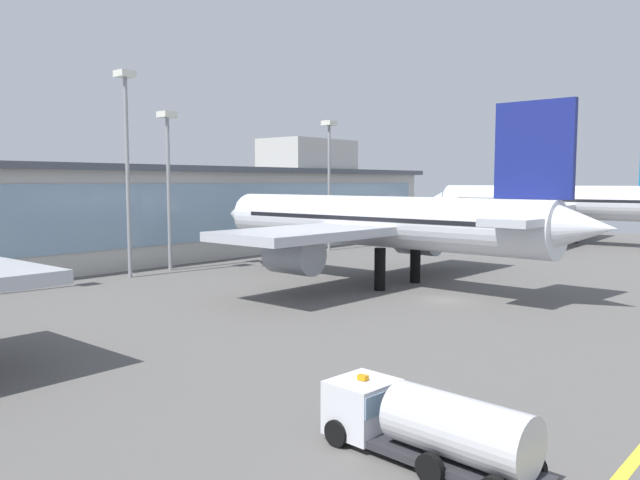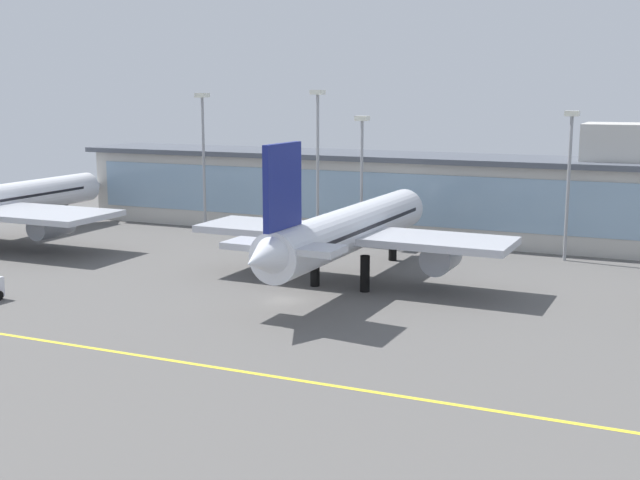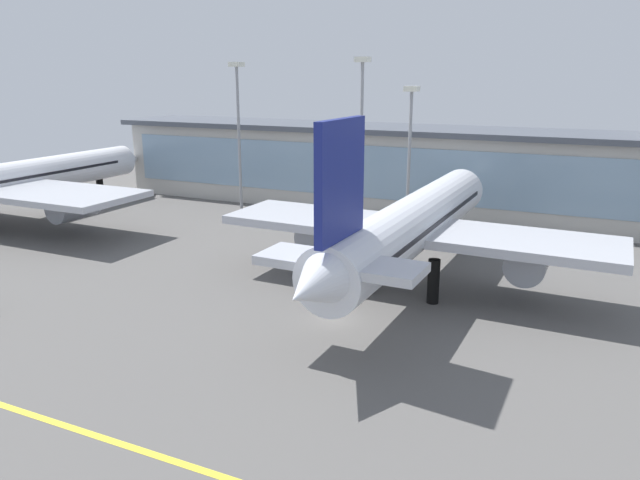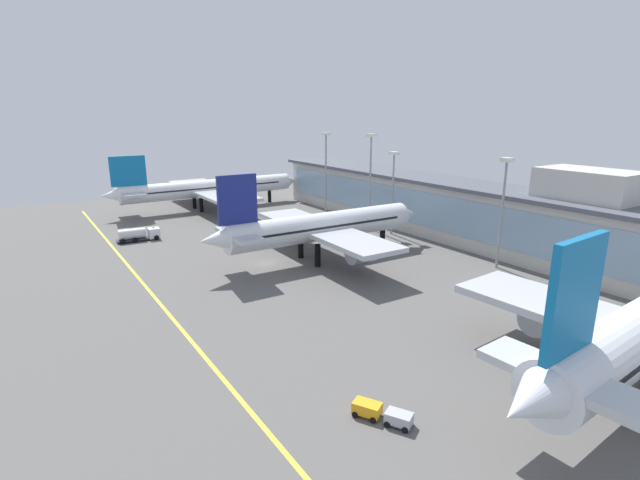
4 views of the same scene
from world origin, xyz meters
name	(u,v)px [view 4 (image 4 of 4)]	position (x,y,z in m)	size (l,w,h in m)	color
ground_plane	(266,264)	(0.00, 0.00, 0.00)	(180.00, 180.00, 0.00)	#5B5956
taxiway_centreline_stripe	(146,286)	(0.00, -22.00, 0.01)	(144.00, 0.50, 0.01)	yellow
terminal_building	(441,205)	(1.74, 44.19, 6.90)	(114.26, 14.00, 17.96)	beige
airliner_near_left	(208,189)	(-55.53, 9.73, 5.96)	(44.95, 58.35, 16.39)	black
airliner_near_right	(321,227)	(3.52, 10.11, 6.40)	(38.25, 47.31, 17.53)	black
fuel_tanker_truck	(140,234)	(-29.93, -15.79, 1.51)	(3.43, 9.19, 2.90)	black
baggage_tug_near	(381,413)	(47.90, -12.39, 0.79)	(5.62, 4.14, 1.40)	black
apron_light_mast_west	(326,161)	(-31.25, 34.38, 14.64)	(1.80, 1.80, 22.16)	gray
apron_light_mast_centre	(504,195)	(25.03, 34.36, 13.39)	(1.80, 1.80, 19.93)	gray
apron_light_mast_east	(371,167)	(-10.89, 33.39, 14.91)	(1.80, 1.80, 22.64)	gray
apron_light_mast_far_east	(393,179)	(-4.44, 34.83, 12.80)	(1.80, 1.80, 18.90)	gray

